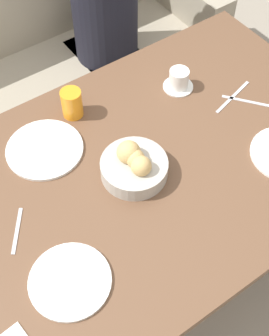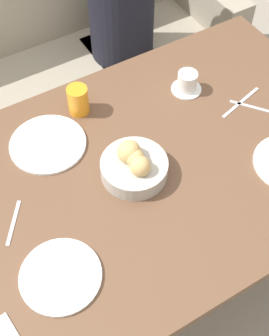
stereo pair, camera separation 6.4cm
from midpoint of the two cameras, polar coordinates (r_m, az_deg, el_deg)
ground_plane at (r=2.13m, az=-0.07°, el=-12.36°), size 10.00×10.00×0.00m
dining_table at (r=1.54m, az=-0.10°, el=-2.05°), size 1.51×0.94×0.76m
couch at (r=2.46m, az=-12.62°, el=10.65°), size 1.86×0.70×0.87m
seated_person at (r=2.32m, az=-4.29°, el=15.91°), size 0.30×0.39×1.22m
bread_basket at (r=1.42m, az=-1.31°, el=0.23°), size 0.21×0.21×0.11m
plate_near_left at (r=1.29m, az=-9.33°, el=-13.48°), size 0.22×0.22×0.01m
plate_far_center at (r=1.54m, az=-12.08°, el=2.23°), size 0.25×0.25×0.01m
juice_glass at (r=1.59m, az=-8.80°, el=7.76°), size 0.07×0.07×0.10m
coffee_cup at (r=1.68m, az=4.31°, el=10.62°), size 0.11×0.11×0.08m
fork_silver at (r=1.70m, az=10.83°, el=8.50°), size 0.20×0.06×0.00m
knife_silver at (r=1.69m, az=12.86°, el=7.83°), size 0.13×0.16×0.00m
spoon_coffee at (r=1.39m, az=-15.43°, el=-7.40°), size 0.09×0.13×0.00m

